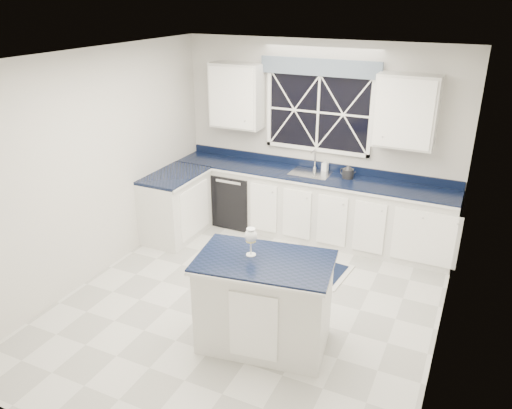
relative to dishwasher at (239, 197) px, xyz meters
The scene contains 13 objects.
ground 2.28m from the dishwasher, 60.57° to the right, with size 4.50×4.50×0.00m, color beige.
back_wall 1.48m from the dishwasher, 15.26° to the left, with size 4.00×0.10×2.70m, color beige.
base_cabinets 0.79m from the dishwasher, 12.13° to the right, with size 3.99×1.60×0.90m.
countertop 1.21m from the dishwasher, ahead, with size 3.98×0.64×0.04m, color black.
dishwasher is the anchor object (origin of this frame).
window 1.81m from the dishwasher, 12.95° to the left, with size 1.65×0.09×1.26m.
upper_cabinets 1.86m from the dishwasher, ahead, with size 3.10×0.34×0.90m.
faucet 1.31m from the dishwasher, 10.02° to the left, with size 0.05×0.20×0.30m.
island 2.91m from the dishwasher, 58.21° to the right, with size 1.38×0.96×0.95m.
rug 1.69m from the dishwasher, 32.81° to the right, with size 1.20×0.80×0.02m.
kettle 1.73m from the dishwasher, ahead, with size 0.24×0.20×0.18m.
wine_glass 2.90m from the dishwasher, 60.58° to the right, with size 0.12×0.12×0.28m.
soap_bottle 1.41m from the dishwasher, ahead, with size 0.08×0.08×0.17m, color silver.
Camera 1 is at (2.09, -4.25, 3.26)m, focal length 35.00 mm.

